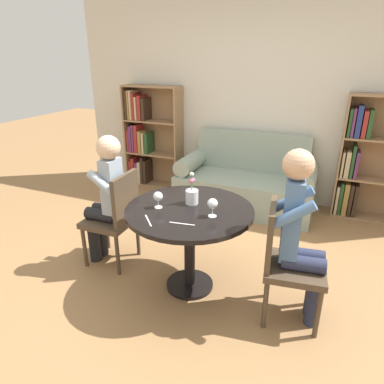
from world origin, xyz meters
TOP-DOWN VIEW (x-y plane):
  - ground_plane at (0.00, 0.00)m, footprint 16.00×16.00m
  - back_wall at (0.00, 2.25)m, footprint 5.20×0.05m
  - round_table at (0.00, 0.00)m, footprint 1.02×1.02m
  - couch at (0.00, 1.83)m, footprint 1.69×0.80m
  - bookshelf_left at (-1.59, 2.09)m, footprint 0.84×0.28m
  - bookshelf_right at (1.36, 2.10)m, footprint 0.84×0.28m
  - chair_left at (-0.77, 0.08)m, footprint 0.43×0.43m
  - chair_right at (0.77, -0.04)m, footprint 0.47×0.47m
  - person_left at (-0.85, 0.08)m, footprint 0.42×0.35m
  - person_right at (0.85, -0.02)m, footprint 0.45×0.38m
  - wine_glass_left at (-0.23, -0.08)m, footprint 0.08×0.08m
  - wine_glass_right at (0.21, -0.06)m, footprint 0.08×0.08m
  - flower_vase at (-0.02, 0.10)m, footprint 0.10×0.10m
  - knife_left_setting at (0.06, -0.26)m, footprint 0.19×0.04m
  - fork_left_setting at (-0.19, -0.31)m, footprint 0.14×0.15m

SIDE VIEW (x-z plane):
  - ground_plane at x=0.00m, z-range 0.00..0.00m
  - couch at x=0.00m, z-range -0.15..0.77m
  - chair_left at x=-0.77m, z-range 0.04..0.94m
  - chair_right at x=0.77m, z-range 0.04..0.94m
  - round_table at x=0.00m, z-range 0.24..0.97m
  - person_left at x=-0.85m, z-range 0.05..1.28m
  - bookshelf_right at x=1.36m, z-range -0.03..1.42m
  - person_right at x=0.85m, z-range 0.04..1.35m
  - bookshelf_left at x=-1.59m, z-range -0.02..1.44m
  - knife_left_setting at x=0.06m, z-range 0.73..0.74m
  - fork_left_setting at x=-0.19m, z-range 0.73..0.74m
  - flower_vase at x=-0.02m, z-range 0.67..0.94m
  - wine_glass_left at x=-0.23m, z-range 0.76..0.89m
  - wine_glass_right at x=0.21m, z-range 0.76..0.90m
  - back_wall at x=0.00m, z-range 0.00..2.70m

